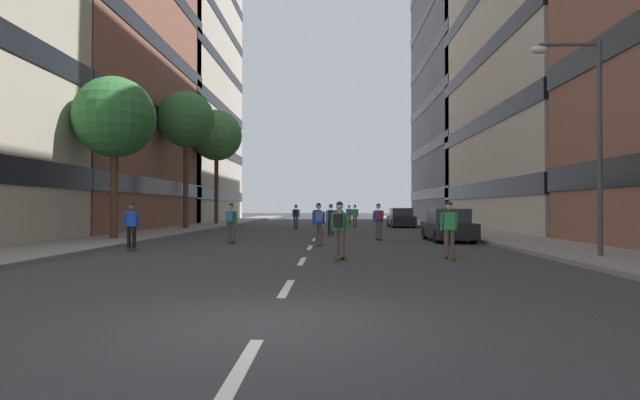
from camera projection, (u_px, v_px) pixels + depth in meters
name	position (u px, v px, depth m)	size (l,w,h in m)	color
ground_plane	(321.00, 228.00, 37.90)	(185.40, 185.40, 0.00)	#333335
sidewalk_left	(209.00, 225.00, 42.00)	(3.71, 84.97, 0.14)	gray
sidewalk_right	(436.00, 226.00, 41.52)	(3.71, 84.97, 0.14)	gray
lane_markings	(321.00, 227.00, 40.00)	(0.16, 72.20, 0.01)	silver
building_left_mid	(67.00, 54.00, 36.44)	(14.05, 21.17, 25.01)	brown
building_left_far	(162.00, 70.00, 56.69)	(14.05, 22.50, 33.66)	#BCB29E
building_right_far	(490.00, 85.00, 55.74)	(14.05, 21.65, 29.96)	slate
parked_car_near	(401.00, 218.00, 40.15)	(1.82, 4.40, 1.52)	black
parked_car_mid	(448.00, 226.00, 23.74)	(1.82, 4.40, 1.52)	black
street_tree_near	(115.00, 118.00, 23.89)	(3.80, 3.80, 7.60)	#4C3823
street_tree_mid	(217.00, 136.00, 44.77)	(4.48, 4.48, 10.03)	#4C3823
street_tree_far	(186.00, 120.00, 35.49)	(3.93, 3.93, 9.59)	#4C3823
streetlamp_right	(587.00, 123.00, 15.37)	(2.13, 0.30, 6.50)	#3F3F44
skater_0	(339.00, 216.00, 32.33)	(0.54, 0.91, 1.78)	brown
skater_1	(349.00, 214.00, 45.34)	(0.54, 0.91, 1.78)	brown
skater_2	(317.00, 217.00, 29.93)	(0.56, 0.92, 1.78)	brown
skater_3	(449.00, 227.00, 15.73)	(0.53, 0.90, 1.78)	brown
skater_4	(339.00, 226.00, 15.41)	(0.57, 0.92, 1.78)	brown
skater_5	(379.00, 219.00, 24.59)	(0.56, 0.92, 1.78)	brown
skater_6	(319.00, 221.00, 21.18)	(0.54, 0.91, 1.78)	brown
skater_7	(331.00, 218.00, 27.94)	(0.53, 0.90, 1.78)	brown
skater_8	(132.00, 224.00, 18.61)	(0.57, 0.92, 1.78)	brown
skater_9	(296.00, 215.00, 36.07)	(0.54, 0.91, 1.78)	brown
skater_10	(231.00, 220.00, 22.37)	(0.55, 0.92, 1.78)	brown
skater_11	(355.00, 215.00, 39.18)	(0.54, 0.91, 1.78)	brown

